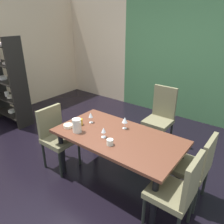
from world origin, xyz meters
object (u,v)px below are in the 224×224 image
(chair_left_near, at_px, (56,134))
(dining_table, at_px, (118,141))
(cup_front, at_px, (80,122))
(wine_glass_east, at_px, (125,120))
(wine_glass_west, at_px, (104,130))
(chair_right_far, at_px, (195,165))
(chair_right_near, at_px, (178,190))
(wine_glass_right, at_px, (91,115))
(pitcher_corner, at_px, (77,125))
(serving_bowl_near_shelf, at_px, (68,126))
(cup_south, at_px, (110,142))
(display_shelf, at_px, (7,81))
(chair_head_far, at_px, (161,115))

(chair_left_near, bearing_deg, dining_table, 105.68)
(dining_table, height_order, cup_front, cup_front)
(wine_glass_east, xyz_separation_m, wine_glass_west, (-0.08, -0.36, -0.03))
(dining_table, bearing_deg, wine_glass_west, -127.64)
(chair_right_far, xyz_separation_m, cup_front, (-1.56, -0.35, 0.24))
(chair_right_near, height_order, chair_left_near, chair_right_near)
(chair_right_far, xyz_separation_m, wine_glass_east, (-0.99, -0.06, 0.32))
(wine_glass_right, distance_m, pitcher_corner, 0.32)
(wine_glass_east, bearing_deg, dining_table, -79.27)
(chair_right_near, height_order, serving_bowl_near_shelf, chair_right_near)
(chair_right_far, xyz_separation_m, pitcher_corner, (-1.45, -0.53, 0.29))
(wine_glass_right, relative_size, cup_front, 1.79)
(wine_glass_west, height_order, cup_south, wine_glass_west)
(display_shelf, bearing_deg, chair_right_far, 1.67)
(chair_left_near, xyz_separation_m, wine_glass_right, (0.41, 0.33, 0.31))
(chair_right_far, bearing_deg, wine_glass_right, 97.86)
(dining_table, bearing_deg, pitcher_corner, -152.40)
(chair_head_far, xyz_separation_m, wine_glass_east, (-0.06, -1.05, 0.28))
(chair_right_far, height_order, pitcher_corner, chair_right_far)
(wine_glass_west, distance_m, serving_bowl_near_shelf, 0.59)
(display_shelf, relative_size, serving_bowl_near_shelf, 14.18)
(serving_bowl_near_shelf, height_order, pitcher_corner, pitcher_corner)
(serving_bowl_near_shelf, bearing_deg, wine_glass_east, 34.85)
(dining_table, distance_m, wine_glass_west, 0.27)
(cup_front, bearing_deg, chair_left_near, -152.01)
(chair_right_far, relative_size, wine_glass_west, 6.70)
(serving_bowl_near_shelf, height_order, cup_south, cup_south)
(wine_glass_west, bearing_deg, cup_front, 172.34)
(wine_glass_right, bearing_deg, chair_right_far, 7.86)
(chair_left_near, bearing_deg, wine_glass_right, 128.50)
(wine_glass_right, bearing_deg, chair_head_far, 65.02)
(chair_right_near, distance_m, display_shelf, 4.02)
(chair_right_near, xyz_separation_m, wine_glass_east, (-1.00, 0.48, 0.31))
(wine_glass_right, bearing_deg, cup_front, -116.03)
(chair_left_near, relative_size, cup_front, 10.70)
(wine_glass_east, bearing_deg, chair_right_far, 3.24)
(chair_right_near, xyz_separation_m, wine_glass_west, (-1.07, 0.12, 0.28))
(dining_table, distance_m, chair_right_far, 1.00)
(display_shelf, xyz_separation_m, wine_glass_east, (2.98, 0.06, -0.05))
(dining_table, relative_size, wine_glass_west, 12.06)
(chair_right_near, height_order, cup_front, chair_right_near)
(chair_right_far, distance_m, cup_south, 1.06)
(display_shelf, bearing_deg, wine_glass_right, -2.08)
(serving_bowl_near_shelf, bearing_deg, chair_right_far, 17.24)
(display_shelf, relative_size, cup_front, 20.67)
(chair_left_near, relative_size, pitcher_corner, 4.97)
(pitcher_corner, bearing_deg, chair_right_near, -0.36)
(dining_table, xyz_separation_m, chair_head_far, (0.02, 1.26, -0.06))
(chair_head_far, distance_m, wine_glass_east, 1.08)
(wine_glass_east, relative_size, cup_south, 2.12)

